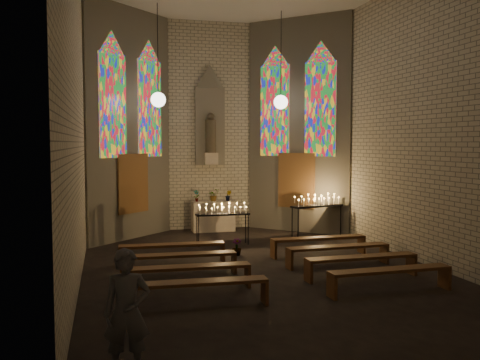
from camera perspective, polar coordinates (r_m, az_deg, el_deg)
The scene contains 18 objects.
floor at distance 12.70m, azimuth 2.00°, elevation -9.37°, with size 12.00×12.00×0.00m, color black.
room at distance 15.64m, azimuth -1.44°, elevation 6.85°, with size 8.22×12.43×7.00m.
altar at distance 17.82m, azimuth -2.90°, elevation -3.86°, with size 1.40×0.60×1.00m, color beige.
flower_vase_left at distance 17.65m, azimuth -4.66°, elevation -1.69°, with size 0.20×0.14×0.38m, color #4C723F.
flower_vase_center at distance 17.77m, azimuth -2.83°, elevation -1.60°, with size 0.36×0.32×0.41m, color #4C723F.
flower_vase_right at distance 17.80m, azimuth -1.25°, elevation -1.66°, with size 0.20×0.16×0.36m, color #4C723F.
aisle_flower_pot at distance 14.04m, azimuth -0.35°, elevation -7.16°, with size 0.24×0.24×0.44m, color #4C723F.
votive_stand_left at distance 15.35m, azimuth -1.87°, elevation -3.36°, with size 1.54×0.37×1.13m.
votive_stand_right at distance 16.67m, azimuth 8.21°, elevation -2.42°, with size 1.77×0.81×1.26m.
pew_left_0 at distance 13.16m, azimuth -7.24°, elevation -7.15°, with size 2.56×0.44×0.49m.
pew_right_0 at distance 14.13m, azimuth 8.39°, elevation -6.39°, with size 2.56×0.44×0.49m.
pew_left_1 at distance 12.00m, azimuth -6.54°, elevation -8.24°, with size 2.56×0.44×0.49m.
pew_right_1 at distance 13.05m, azimuth 10.43°, elevation -7.29°, with size 2.56×0.44×0.49m.
pew_left_2 at distance 10.84m, azimuth -5.69°, elevation -9.56°, with size 2.56×0.44×0.49m.
pew_right_2 at distance 11.99m, azimuth 12.84°, elevation -8.32°, with size 2.56×0.44×0.49m.
pew_left_3 at distance 9.69m, azimuth -4.61°, elevation -11.20°, with size 2.56×0.44×0.49m.
pew_right_3 at distance 10.96m, azimuth 15.73°, elevation -9.54°, with size 2.56×0.44×0.49m.
visitor at distance 7.05m, azimuth -11.96°, elevation -13.67°, with size 0.59×0.39×1.61m, color #50515B.
Camera 1 is at (-3.45, -11.86, 2.94)m, focal length 40.00 mm.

